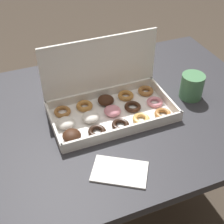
{
  "coord_description": "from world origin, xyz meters",
  "views": [
    {
      "loc": [
        -0.31,
        -0.79,
        1.44
      ],
      "look_at": [
        -0.0,
        -0.03,
        0.75
      ],
      "focal_mm": 50.0,
      "sensor_mm": 36.0,
      "label": 1
    }
  ],
  "objects": [
    {
      "name": "ground_plane",
      "position": [
        0.0,
        0.0,
        0.0
      ],
      "size": [
        8.0,
        8.0,
        0.0
      ],
      "primitive_type": "plane",
      "color": "#42382D"
    },
    {
      "name": "paper_napkin",
      "position": [
        -0.07,
        -0.27,
        0.73
      ],
      "size": [
        0.18,
        0.17,
        0.01
      ],
      "color": "white",
      "rests_on": "dining_table"
    },
    {
      "name": "coffee_mug",
      "position": [
        0.31,
        -0.03,
        0.78
      ],
      "size": [
        0.08,
        0.08,
        0.09
      ],
      "color": "#4C8456",
      "rests_on": "dining_table"
    },
    {
      "name": "donut_box",
      "position": [
        -0.01,
        0.0,
        0.78
      ],
      "size": [
        0.42,
        0.23,
        0.24
      ],
      "color": "white",
      "rests_on": "dining_table"
    },
    {
      "name": "dining_table",
      "position": [
        0.0,
        0.0,
        0.63
      ],
      "size": [
        1.17,
        0.8,
        0.73
      ],
      "color": "#2D2D33",
      "rests_on": "ground_plane"
    }
  ]
}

